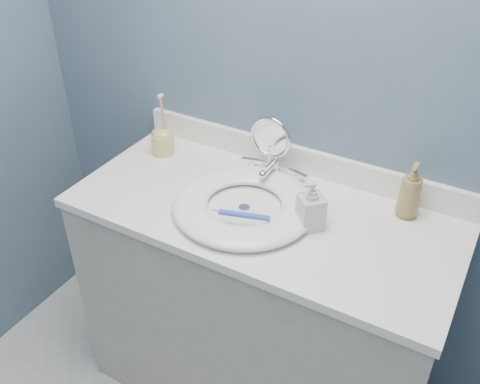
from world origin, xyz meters
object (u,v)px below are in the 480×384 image
Objects in this scene: soap_bottle_clear at (311,205)px; soap_bottle_amber at (411,190)px; toothbrush_holder at (163,140)px; makeup_mirror at (270,144)px.

soap_bottle_amber is at bearing 83.95° from soap_bottle_clear.
toothbrush_holder is (-0.64, 0.14, -0.02)m from soap_bottle_clear.
makeup_mirror is at bearing -176.05° from soap_bottle_clear.
toothbrush_holder reaches higher than soap_bottle_clear.
soap_bottle_amber is at bearing 4.07° from toothbrush_holder.
soap_bottle_amber is 0.87m from toothbrush_holder.
soap_bottle_clear is at bearing -12.10° from toothbrush_holder.
soap_bottle_clear is at bearing -141.85° from soap_bottle_amber.
makeup_mirror is at bearing 178.32° from soap_bottle_amber.
soap_bottle_clear is (0.23, -0.19, -0.04)m from makeup_mirror.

